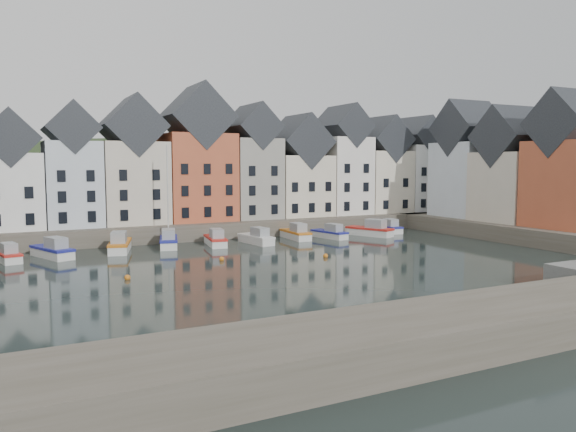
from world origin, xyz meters
TOP-DOWN VIEW (x-y plane):
  - ground at (0.00, 0.00)m, footprint 260.00×260.00m
  - far_quay at (0.00, 30.00)m, footprint 90.00×16.00m
  - right_quay at (37.00, 3.00)m, footprint 14.00×54.00m
  - near_wall at (-10.00, -22.00)m, footprint 50.00×6.00m
  - hillside at (0.02, 56.00)m, footprint 153.60×70.40m
  - far_terrace at (3.21, 28.00)m, footprint 72.37×8.16m
  - right_terrace at (36.00, 8.07)m, footprint 8.30×24.25m
  - mooring_buoys at (-4.00, 5.33)m, footprint 20.50×5.50m
  - boat_a at (-22.68, 16.89)m, footprint 2.84×5.64m
  - boat_b at (-18.55, 17.16)m, footprint 4.00×6.46m
  - boat_c at (-11.84, 18.12)m, footprint 3.65×6.76m
  - boat_d at (-6.28, 19.05)m, footprint 3.42×6.43m
  - boat_e at (-1.11, 17.86)m, footprint 2.69×6.01m
  - boat_f at (3.73, 17.03)m, footprint 2.54×5.94m
  - boat_g at (9.79, 18.59)m, footprint 2.15×6.05m
  - boat_h at (14.03, 17.33)m, footprint 2.73×5.67m
  - boat_i at (20.01, 16.96)m, footprint 4.29×6.63m
  - boat_j at (24.34, 18.98)m, footprint 2.24×5.64m

SIDE VIEW (x-z plane):
  - hillside at x=0.02m, z-range -49.96..14.04m
  - ground at x=0.00m, z-range 0.00..0.00m
  - mooring_buoys at x=-4.00m, z-range -0.10..0.40m
  - boat_a at x=-22.68m, z-range -0.42..1.65m
  - boat_h at x=14.03m, z-range -0.42..1.67m
  - boat_j at x=24.34m, z-range -0.43..1.69m
  - boat_f at x=3.73m, z-range -0.45..1.76m
  - boat_e at x=-1.11m, z-range -0.45..1.78m
  - boat_g at x=9.79m, z-range -0.46..1.83m
  - boat_b at x=-18.55m, z-range -0.48..1.89m
  - boat_i at x=20.01m, z-range -0.49..1.95m
  - boat_c at x=-11.84m, z-range -0.50..1.98m
  - boat_d at x=-6.28m, z-range -5.11..6.64m
  - far_quay at x=0.00m, z-range 0.00..2.00m
  - right_quay at x=37.00m, z-range 0.00..2.00m
  - near_wall at x=-10.00m, z-range 0.00..2.00m
  - far_terrace at x=3.21m, z-range -0.01..17.76m
  - right_terrace at x=36.00m, z-range 0.73..17.10m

